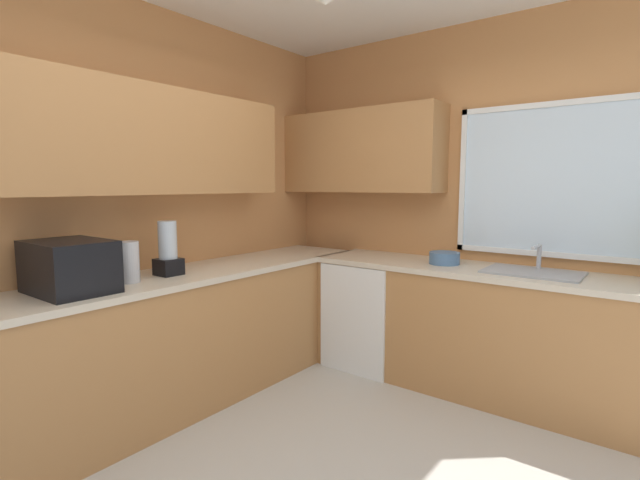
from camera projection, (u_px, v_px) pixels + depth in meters
room_shell at (277, 122)px, 2.88m from camera, size 3.58×4.12×2.81m
counter_run_left at (150, 348)px, 3.00m from camera, size 0.65×3.73×0.92m
counter_run_back at (488, 331)px, 3.35m from camera, size 2.67×0.65×0.92m
dishwasher at (370, 313)px, 3.91m from camera, size 0.60×0.60×0.87m
microwave at (70, 267)px, 2.56m from camera, size 0.48×0.36×0.29m
kettle at (129, 262)px, 2.82m from camera, size 0.12×0.12×0.25m
sink_assembly at (533, 272)px, 3.13m from camera, size 0.61×0.40×0.19m
bowl at (444, 258)px, 3.50m from camera, size 0.23×0.23×0.09m
blender_appliance at (168, 251)px, 3.06m from camera, size 0.15×0.15×0.36m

